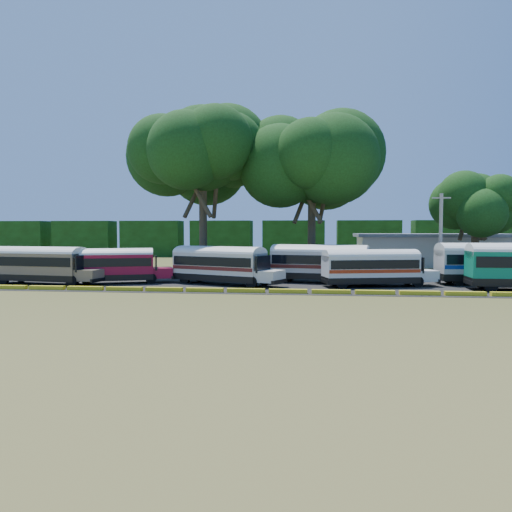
# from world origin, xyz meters

# --- Properties ---
(ground) EXTENTS (160.00, 160.00, 0.00)m
(ground) POSITION_xyz_m (0.00, 0.00, 0.00)
(ground) COLOR #3B4617
(ground) RESTS_ON ground
(asphalt_strip) EXTENTS (64.00, 24.00, 0.02)m
(asphalt_strip) POSITION_xyz_m (1.00, 12.00, 0.01)
(asphalt_strip) COLOR black
(asphalt_strip) RESTS_ON ground
(curb) EXTENTS (53.70, 0.45, 0.30)m
(curb) POSITION_xyz_m (-0.00, 1.00, 0.15)
(curb) COLOR yellow
(curb) RESTS_ON ground
(terminal_building) EXTENTS (19.00, 9.00, 4.00)m
(terminal_building) POSITION_xyz_m (18.00, 30.00, 2.03)
(terminal_building) COLOR beige
(terminal_building) RESTS_ON ground
(treeline_backdrop) EXTENTS (130.00, 4.00, 6.00)m
(treeline_backdrop) POSITION_xyz_m (0.00, 48.00, 3.00)
(treeline_backdrop) COLOR black
(treeline_backdrop) RESTS_ON ground
(bus_beige) EXTENTS (9.70, 3.68, 3.11)m
(bus_beige) POSITION_xyz_m (-18.82, 4.43, 1.78)
(bus_beige) COLOR black
(bus_beige) RESTS_ON ground
(bus_red) EXTENTS (9.18, 5.25, 2.95)m
(bus_red) POSITION_xyz_m (-13.47, 5.51, 1.69)
(bus_red) COLOR black
(bus_red) RESTS_ON ground
(bus_cream_west) EXTENTS (9.69, 5.90, 3.14)m
(bus_cream_west) POSITION_xyz_m (-4.24, 6.05, 1.77)
(bus_cream_west) COLOR black
(bus_cream_west) RESTS_ON ground
(bus_cream_east) EXTENTS (10.12, 4.42, 3.23)m
(bus_cream_east) POSITION_xyz_m (3.98, 8.24, 1.83)
(bus_cream_east) COLOR black
(bus_cream_east) RESTS_ON ground
(bus_white_red) EXTENTS (9.26, 4.36, 2.96)m
(bus_white_red) POSITION_xyz_m (7.88, 5.76, 1.67)
(bus_white_red) COLOR black
(bus_white_red) RESTS_ON ground
(bus_white_blue) EXTENTS (10.60, 3.51, 3.42)m
(bus_white_blue) POSITION_xyz_m (17.87, 8.47, 1.93)
(bus_white_blue) COLOR black
(bus_white_blue) RESTS_ON ground
(tree_west) EXTENTS (11.73, 11.73, 16.96)m
(tree_west) POSITION_xyz_m (-7.91, 15.75, 12.61)
(tree_west) COLOR #3E301F
(tree_west) RESTS_ON ground
(tree_center) EXTENTS (11.78, 11.78, 15.81)m
(tree_center) POSITION_xyz_m (3.05, 17.80, 11.45)
(tree_center) COLOR #3E301F
(tree_center) RESTS_ON ground
(tree_east) EXTENTS (7.15, 7.15, 10.39)m
(tree_east) POSITION_xyz_m (20.17, 20.81, 7.68)
(tree_east) COLOR #3E301F
(tree_east) RESTS_ON ground
(utility_pole) EXTENTS (1.60, 0.30, 7.67)m
(utility_pole) POSITION_xyz_m (14.41, 11.63, 3.95)
(utility_pole) COLOR gray
(utility_pole) RESTS_ON ground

